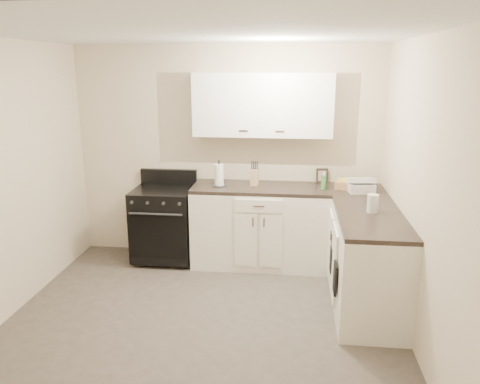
# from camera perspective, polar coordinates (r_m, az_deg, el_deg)

# --- Properties ---
(floor) EXTENTS (3.60, 3.60, 0.00)m
(floor) POSITION_cam_1_polar(r_m,az_deg,el_deg) (4.33, -4.89, -16.33)
(floor) COLOR #473F38
(floor) RESTS_ON ground
(ceiling) EXTENTS (3.60, 3.60, 0.00)m
(ceiling) POSITION_cam_1_polar(r_m,az_deg,el_deg) (3.71, -5.80, 18.80)
(ceiling) COLOR white
(ceiling) RESTS_ON wall_back
(wall_back) EXTENTS (3.60, 0.00, 3.60)m
(wall_back) POSITION_cam_1_polar(r_m,az_deg,el_deg) (5.57, -1.56, 4.67)
(wall_back) COLOR beige
(wall_back) RESTS_ON ground
(wall_right) EXTENTS (0.00, 3.60, 3.60)m
(wall_right) POSITION_cam_1_polar(r_m,az_deg,el_deg) (3.90, 21.60, -0.95)
(wall_right) COLOR beige
(wall_right) RESTS_ON ground
(wall_front) EXTENTS (3.60, 0.00, 3.60)m
(wall_front) POSITION_cam_1_polar(r_m,az_deg,el_deg) (2.22, -14.93, -12.42)
(wall_front) COLOR beige
(wall_front) RESTS_ON ground
(base_cabinets_back) EXTENTS (1.55, 0.60, 0.90)m
(base_cabinets_back) POSITION_cam_1_polar(r_m,az_deg,el_deg) (5.44, 2.50, -4.31)
(base_cabinets_back) COLOR silver
(base_cabinets_back) RESTS_ON floor
(base_cabinets_right) EXTENTS (0.60, 1.90, 0.90)m
(base_cabinets_right) POSITION_cam_1_polar(r_m,az_deg,el_deg) (4.88, 14.75, -7.17)
(base_cabinets_right) COLOR silver
(base_cabinets_right) RESTS_ON floor
(countertop_back) EXTENTS (1.55, 0.60, 0.04)m
(countertop_back) POSITION_cam_1_polar(r_m,az_deg,el_deg) (5.30, 2.56, 0.48)
(countertop_back) COLOR black
(countertop_back) RESTS_ON base_cabinets_back
(countertop_right) EXTENTS (0.60, 1.90, 0.04)m
(countertop_right) POSITION_cam_1_polar(r_m,az_deg,el_deg) (4.72, 15.13, -1.88)
(countertop_right) COLOR black
(countertop_right) RESTS_ON base_cabinets_right
(upper_cabinets) EXTENTS (1.55, 0.30, 0.70)m
(upper_cabinets) POSITION_cam_1_polar(r_m,az_deg,el_deg) (5.30, 2.79, 10.57)
(upper_cabinets) COLOR white
(upper_cabinets) RESTS_ON wall_back
(stove) EXTENTS (0.69, 0.59, 0.83)m
(stove) POSITION_cam_1_polar(r_m,az_deg,el_deg) (5.60, -9.24, -3.81)
(stove) COLOR black
(stove) RESTS_ON floor
(knife_block) EXTENTS (0.10, 0.09, 0.19)m
(knife_block) POSITION_cam_1_polar(r_m,az_deg,el_deg) (5.31, 1.78, 1.79)
(knife_block) COLOR #D6AD84
(knife_block) RESTS_ON countertop_back
(paper_towel) EXTENTS (0.13, 0.13, 0.25)m
(paper_towel) POSITION_cam_1_polar(r_m,az_deg,el_deg) (5.29, -2.57, 2.07)
(paper_towel) COLOR white
(paper_towel) RESTS_ON countertop_back
(soap_bottle) EXTENTS (0.05, 0.05, 0.16)m
(soap_bottle) POSITION_cam_1_polar(r_m,az_deg,el_deg) (5.24, 10.14, 1.21)
(soap_bottle) COLOR green
(soap_bottle) RESTS_ON countertop_back
(picture_frame) EXTENTS (0.14, 0.05, 0.17)m
(picture_frame) POSITION_cam_1_polar(r_m,az_deg,el_deg) (5.52, 9.98, 1.97)
(picture_frame) COLOR black
(picture_frame) RESTS_ON countertop_back
(wicker_basket) EXTENTS (0.30, 0.24, 0.09)m
(wicker_basket) POSITION_cam_1_polar(r_m,az_deg,el_deg) (5.31, 12.99, 0.82)
(wicker_basket) COLOR tan
(wicker_basket) RESTS_ON countertop_right
(countertop_grill) EXTENTS (0.30, 0.28, 0.10)m
(countertop_grill) POSITION_cam_1_polar(r_m,az_deg,el_deg) (5.22, 14.48, 0.56)
(countertop_grill) COLOR silver
(countertop_grill) RESTS_ON countertop_right
(glass_jar) EXTENTS (0.12, 0.12, 0.17)m
(glass_jar) POSITION_cam_1_polar(r_m,az_deg,el_deg) (4.50, 15.87, -1.35)
(glass_jar) COLOR silver
(glass_jar) RESTS_ON countertop_right
(oven_mitt_near) EXTENTS (0.02, 0.16, 0.29)m
(oven_mitt_near) POSITION_cam_1_polar(r_m,az_deg,el_deg) (4.30, 11.52, -10.25)
(oven_mitt_near) COLOR black
(oven_mitt_near) RESTS_ON base_cabinets_right
(oven_mitt_far) EXTENTS (0.02, 0.15, 0.25)m
(oven_mitt_far) POSITION_cam_1_polar(r_m,az_deg,el_deg) (4.71, 11.07, -8.06)
(oven_mitt_far) COLOR black
(oven_mitt_far) RESTS_ON base_cabinets_right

